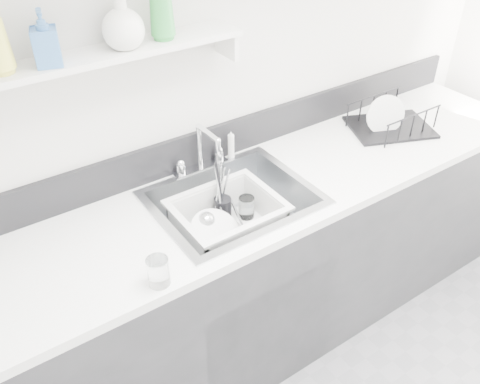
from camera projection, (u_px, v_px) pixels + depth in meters
room_shell at (445, 92)px, 1.05m from camera, size 3.50×3.00×2.60m
counter_run at (234, 279)px, 2.31m from camera, size 3.20×0.62×0.92m
backsplash at (195, 149)px, 2.19m from camera, size 3.20×0.02×0.16m
sink at (233, 216)px, 2.09m from camera, size 0.64×0.52×0.20m
faucet at (201, 159)px, 2.17m from camera, size 0.26×0.18×0.23m
side_sprayer at (231, 145)px, 2.24m from camera, size 0.03×0.03×0.14m
wall_shelf at (106, 56)px, 1.69m from camera, size 1.00×0.16×0.12m
wash_tub at (227, 220)px, 2.06m from camera, size 0.50×0.45×0.16m
plate_stack at (217, 234)px, 2.06m from camera, size 0.24×0.24×0.10m
utensil_cup at (222, 206)px, 2.16m from camera, size 0.07×0.07×0.25m
ladle at (224, 223)px, 2.09m from camera, size 0.32×0.22×0.09m
tumbler_in_tub at (246, 207)px, 2.16m from camera, size 0.09×0.09×0.10m
tumbler_counter at (158, 272)px, 1.63m from camera, size 0.09×0.09×0.10m
dish_rack at (392, 116)px, 2.47m from camera, size 0.47×0.42×0.14m
bowl_small at (267, 227)px, 2.10m from camera, size 0.12×0.12×0.03m
soap_bottle_b at (45, 38)px, 1.52m from camera, size 0.10×0.10×0.17m
soap_bottle_c at (122, 21)px, 1.64m from camera, size 0.16×0.16×0.18m
soap_bottle_d at (161, 6)px, 1.70m from camera, size 0.10×0.10×0.22m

